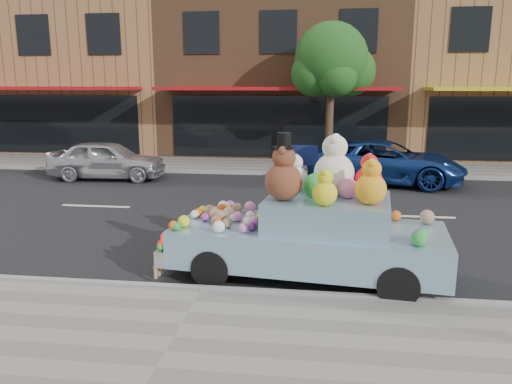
# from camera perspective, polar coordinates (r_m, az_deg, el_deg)

# --- Properties ---
(ground) EXTENTS (120.00, 120.00, 0.00)m
(ground) POSITION_cam_1_polar(r_m,az_deg,el_deg) (12.35, -0.75, -2.22)
(ground) COLOR black
(ground) RESTS_ON ground
(near_sidewalk) EXTENTS (60.00, 3.00, 0.12)m
(near_sidewalk) POSITION_cam_1_polar(r_m,az_deg,el_deg) (6.37, -9.35, -16.46)
(near_sidewalk) COLOR gray
(near_sidewalk) RESTS_ON ground
(far_sidewalk) EXTENTS (60.00, 3.00, 0.12)m
(far_sidewalk) POSITION_cam_1_polar(r_m,az_deg,el_deg) (18.66, 2.06, 2.97)
(far_sidewalk) COLOR gray
(far_sidewalk) RESTS_ON ground
(near_kerb) EXTENTS (60.00, 0.12, 0.13)m
(near_kerb) POSITION_cam_1_polar(r_m,az_deg,el_deg) (7.67, -6.11, -11.14)
(near_kerb) COLOR gray
(near_kerb) RESTS_ON ground
(far_kerb) EXTENTS (60.00, 0.12, 0.13)m
(far_kerb) POSITION_cam_1_polar(r_m,az_deg,el_deg) (17.19, 1.59, 2.17)
(far_kerb) COLOR gray
(far_kerb) RESTS_ON ground
(storefront_left) EXTENTS (10.00, 9.80, 7.30)m
(storefront_left) POSITION_cam_1_polar(r_m,az_deg,el_deg) (26.52, -19.31, 12.87)
(storefront_left) COLOR #90613C
(storefront_left) RESTS_ON ground
(storefront_mid) EXTENTS (10.00, 9.80, 7.30)m
(storefront_mid) POSITION_cam_1_polar(r_m,az_deg,el_deg) (23.87, 3.39, 13.65)
(storefront_mid) COLOR brown
(storefront_mid) RESTS_ON ground
(street_tree) EXTENTS (3.00, 2.70, 5.22)m
(street_tree) POSITION_cam_1_polar(r_m,az_deg,el_deg) (18.39, 8.66, 14.07)
(street_tree) COLOR #38281C
(street_tree) RESTS_ON ground
(car_silver) EXTENTS (3.83, 1.71, 1.28)m
(car_silver) POSITION_cam_1_polar(r_m,az_deg,el_deg) (17.11, -16.65, 3.56)
(car_silver) COLOR #BAB9BF
(car_silver) RESTS_ON ground
(car_blue) EXTENTS (5.20, 3.23, 1.34)m
(car_blue) POSITION_cam_1_polar(r_m,az_deg,el_deg) (16.22, 14.59, 3.33)
(car_blue) COLOR navy
(car_blue) RESTS_ON ground
(art_car) EXTENTS (4.65, 2.22, 2.39)m
(art_car) POSITION_cam_1_polar(r_m,az_deg,el_deg) (8.09, 6.26, -4.14)
(art_car) COLOR black
(art_car) RESTS_ON ground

